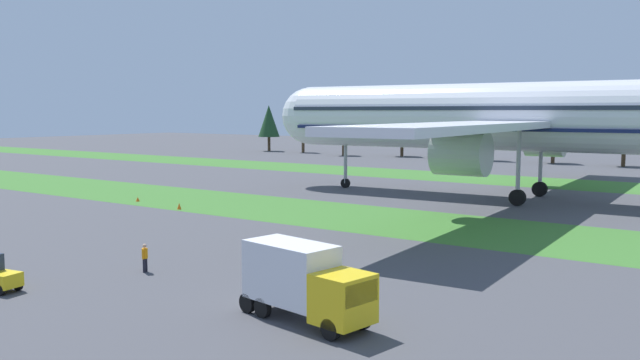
% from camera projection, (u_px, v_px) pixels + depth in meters
% --- Properties ---
extents(grass_strip_near, '(320.00, 14.11, 0.01)m').
position_uv_depth(grass_strip_near, '(331.00, 214.00, 63.23)').
color(grass_strip_near, '#3D752D').
rests_on(grass_strip_near, ground).
extents(grass_strip_far, '(320.00, 14.11, 0.01)m').
position_uv_depth(grass_strip_far, '(489.00, 179.00, 95.82)').
color(grass_strip_far, '#3D752D').
rests_on(grass_strip_far, ground).
extents(airliner, '(59.54, 73.74, 25.57)m').
position_uv_depth(airliner, '(507.00, 116.00, 73.08)').
color(airliner, white).
rests_on(airliner, ground).
extents(catering_truck, '(7.24, 3.40, 3.58)m').
position_uv_depth(catering_truck, '(304.00, 280.00, 30.73)').
color(catering_truck, yellow).
rests_on(catering_truck, ground).
extents(ground_crew_marshaller, '(0.36, 0.52, 1.74)m').
position_uv_depth(ground_crew_marshaller, '(145.00, 257.00, 40.31)').
color(ground_crew_marshaller, black).
rests_on(ground_crew_marshaller, ground).
extents(taxiway_marker_0, '(0.44, 0.44, 0.49)m').
position_uv_depth(taxiway_marker_0, '(138.00, 199.00, 72.12)').
color(taxiway_marker_0, orange).
rests_on(taxiway_marker_0, ground).
extents(taxiway_marker_1, '(0.44, 0.44, 0.64)m').
position_uv_depth(taxiway_marker_1, '(179.00, 206.00, 66.31)').
color(taxiway_marker_1, orange).
rests_on(taxiway_marker_1, ground).
extents(distant_tree_line, '(143.38, 10.49, 12.69)m').
position_uv_depth(distant_tree_line, '(546.00, 127.00, 124.12)').
color(distant_tree_line, '#4C3823').
rests_on(distant_tree_line, ground).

